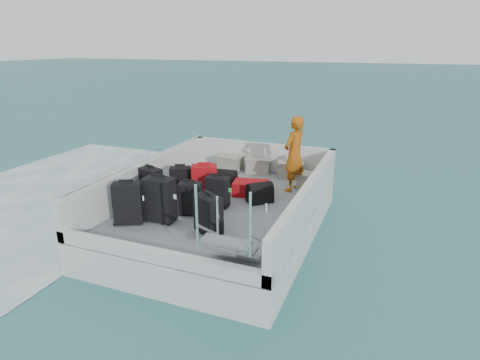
{
  "coord_description": "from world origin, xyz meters",
  "views": [
    {
      "loc": [
        3.07,
        -6.79,
        3.66
      ],
      "look_at": [
        0.19,
        0.45,
        1.0
      ],
      "focal_mm": 30.0,
      "sensor_mm": 36.0,
      "label": 1
    }
  ],
  "objects_px": {
    "suitcase_6": "(208,215)",
    "crate_1": "(258,166)",
    "suitcase_4": "(190,199)",
    "crate_3": "(311,182)",
    "crate_0": "(229,163)",
    "crate_2": "(290,170)",
    "suitcase_7": "(218,192)",
    "suitcase_2": "(181,182)",
    "suitcase_5": "(205,182)",
    "suitcase_8": "(251,188)",
    "suitcase_0": "(128,204)",
    "suitcase_3": "(160,200)",
    "suitcase_1": "(151,185)",
    "passenger": "(294,154)"
  },
  "relations": [
    {
      "from": "suitcase_6",
      "to": "crate_1",
      "type": "distance_m",
      "value": 3.51
    },
    {
      "from": "suitcase_4",
      "to": "crate_3",
      "type": "bearing_deg",
      "value": 35.32
    },
    {
      "from": "crate_0",
      "to": "crate_2",
      "type": "height_order",
      "value": "crate_2"
    },
    {
      "from": "suitcase_7",
      "to": "crate_1",
      "type": "relative_size",
      "value": 1.07
    },
    {
      "from": "suitcase_4",
      "to": "crate_1",
      "type": "relative_size",
      "value": 1.08
    },
    {
      "from": "suitcase_2",
      "to": "suitcase_5",
      "type": "height_order",
      "value": "suitcase_5"
    },
    {
      "from": "suitcase_2",
      "to": "crate_0",
      "type": "relative_size",
      "value": 1.1
    },
    {
      "from": "suitcase_5",
      "to": "suitcase_8",
      "type": "height_order",
      "value": "suitcase_5"
    },
    {
      "from": "crate_1",
      "to": "suitcase_8",
      "type": "bearing_deg",
      "value": -76.27
    },
    {
      "from": "suitcase_4",
      "to": "suitcase_5",
      "type": "bearing_deg",
      "value": 82.85
    },
    {
      "from": "suitcase_2",
      "to": "suitcase_6",
      "type": "xyz_separation_m",
      "value": [
        1.31,
        -1.38,
        0.03
      ]
    },
    {
      "from": "crate_0",
      "to": "crate_2",
      "type": "xyz_separation_m",
      "value": [
        1.59,
        0.02,
        0.0
      ]
    },
    {
      "from": "suitcase_0",
      "to": "suitcase_3",
      "type": "bearing_deg",
      "value": 5.04
    },
    {
      "from": "crate_1",
      "to": "suitcase_0",
      "type": "bearing_deg",
      "value": -107.28
    },
    {
      "from": "suitcase_2",
      "to": "crate_1",
      "type": "bearing_deg",
      "value": 39.12
    },
    {
      "from": "suitcase_4",
      "to": "suitcase_8",
      "type": "relative_size",
      "value": 0.84
    },
    {
      "from": "suitcase_1",
      "to": "suitcase_7",
      "type": "distance_m",
      "value": 1.4
    },
    {
      "from": "suitcase_4",
      "to": "crate_1",
      "type": "height_order",
      "value": "suitcase_4"
    },
    {
      "from": "suitcase_0",
      "to": "suitcase_4",
      "type": "relative_size",
      "value": 1.22
    },
    {
      "from": "suitcase_4",
      "to": "crate_3",
      "type": "distance_m",
      "value": 2.84
    },
    {
      "from": "suitcase_4",
      "to": "suitcase_3",
      "type": "bearing_deg",
      "value": -144.02
    },
    {
      "from": "crate_2",
      "to": "suitcase_8",
      "type": "bearing_deg",
      "value": -107.51
    },
    {
      "from": "suitcase_5",
      "to": "crate_1",
      "type": "bearing_deg",
      "value": 52.03
    },
    {
      "from": "suitcase_2",
      "to": "suitcase_8",
      "type": "distance_m",
      "value": 1.48
    },
    {
      "from": "suitcase_0",
      "to": "crate_3",
      "type": "xyz_separation_m",
      "value": [
        2.61,
        2.95,
        -0.22
      ]
    },
    {
      "from": "suitcase_2",
      "to": "suitcase_4",
      "type": "distance_m",
      "value": 1.03
    },
    {
      "from": "suitcase_3",
      "to": "suitcase_5",
      "type": "bearing_deg",
      "value": 77.06
    },
    {
      "from": "suitcase_0",
      "to": "suitcase_5",
      "type": "height_order",
      "value": "suitcase_0"
    },
    {
      "from": "suitcase_3",
      "to": "crate_2",
      "type": "height_order",
      "value": "suitcase_3"
    },
    {
      "from": "suitcase_5",
      "to": "crate_2",
      "type": "bearing_deg",
      "value": 31.79
    },
    {
      "from": "crate_3",
      "to": "crate_1",
      "type": "bearing_deg",
      "value": 154.25
    },
    {
      "from": "suitcase_4",
      "to": "suitcase_1",
      "type": "bearing_deg",
      "value": 147.14
    },
    {
      "from": "suitcase_3",
      "to": "suitcase_5",
      "type": "relative_size",
      "value": 1.15
    },
    {
      "from": "crate_2",
      "to": "crate_3",
      "type": "distance_m",
      "value": 0.92
    },
    {
      "from": "suitcase_3",
      "to": "suitcase_6",
      "type": "height_order",
      "value": "suitcase_3"
    },
    {
      "from": "crate_0",
      "to": "crate_3",
      "type": "height_order",
      "value": "crate_0"
    },
    {
      "from": "suitcase_7",
      "to": "crate_0",
      "type": "xyz_separation_m",
      "value": [
        -0.75,
        2.32,
        -0.13
      ]
    },
    {
      "from": "suitcase_7",
      "to": "crate_1",
      "type": "xyz_separation_m",
      "value": [
        0.0,
        2.38,
        -0.13
      ]
    },
    {
      "from": "suitcase_0",
      "to": "suitcase_1",
      "type": "xyz_separation_m",
      "value": [
        -0.24,
        1.08,
        -0.03
      ]
    },
    {
      "from": "suitcase_1",
      "to": "crate_3",
      "type": "bearing_deg",
      "value": 52.11
    },
    {
      "from": "suitcase_1",
      "to": "crate_1",
      "type": "bearing_deg",
      "value": 80.74
    },
    {
      "from": "suitcase_4",
      "to": "crate_1",
      "type": "bearing_deg",
      "value": 68.26
    },
    {
      "from": "suitcase_0",
      "to": "suitcase_4",
      "type": "xyz_separation_m",
      "value": [
        0.83,
        0.75,
        -0.07
      ]
    },
    {
      "from": "suitcase_2",
      "to": "suitcase_6",
      "type": "relative_size",
      "value": 0.92
    },
    {
      "from": "suitcase_3",
      "to": "crate_0",
      "type": "height_order",
      "value": "suitcase_3"
    },
    {
      "from": "suitcase_3",
      "to": "passenger",
      "type": "relative_size",
      "value": 0.5
    },
    {
      "from": "crate_0",
      "to": "crate_1",
      "type": "bearing_deg",
      "value": 5.26
    },
    {
      "from": "suitcase_6",
      "to": "crate_1",
      "type": "bearing_deg",
      "value": 126.58
    },
    {
      "from": "suitcase_2",
      "to": "suitcase_7",
      "type": "height_order",
      "value": "suitcase_2"
    },
    {
      "from": "suitcase_5",
      "to": "passenger",
      "type": "bearing_deg",
      "value": 10.34
    }
  ]
}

